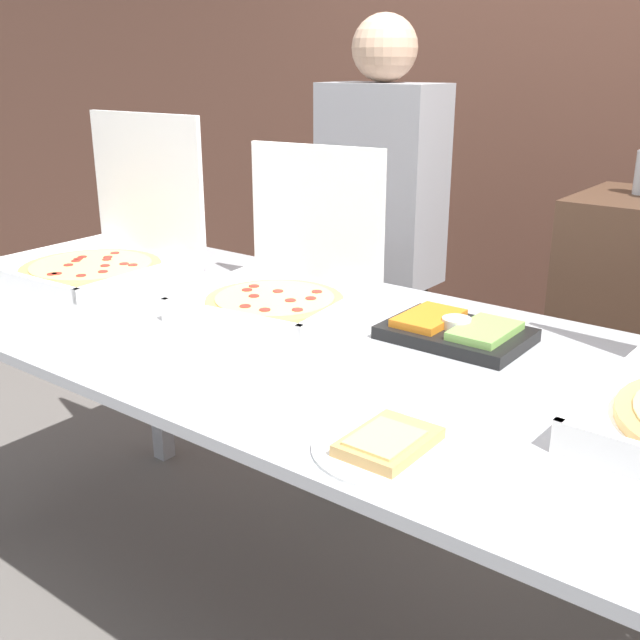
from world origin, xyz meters
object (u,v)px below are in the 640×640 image
pizza_box_near_right (285,280)px  pizza_box_far_left (106,247)px  paper_plate_front_center (388,445)px  veggie_tray (456,331)px  person_guest_plaid (379,258)px

pizza_box_near_right → pizza_box_far_left: size_ratio=0.93×
paper_plate_front_center → veggie_tray: size_ratio=0.80×
person_guest_plaid → pizza_box_near_right: bearing=102.3°
veggie_tray → person_guest_plaid: bearing=134.8°
paper_plate_front_center → person_guest_plaid: person_guest_plaid is taller
pizza_box_near_right → veggie_tray: pizza_box_near_right is taller
pizza_box_far_left → veggie_tray: size_ratio=1.56×
pizza_box_near_right → veggie_tray: bearing=-1.0°
veggie_tray → person_guest_plaid: person_guest_plaid is taller
pizza_box_near_right → paper_plate_front_center: (0.63, -0.49, -0.06)m
pizza_box_near_right → veggie_tray: (0.47, 0.05, -0.05)m
paper_plate_front_center → person_guest_plaid: 1.40m
pizza_box_near_right → paper_plate_front_center: size_ratio=1.81×
pizza_box_near_right → pizza_box_far_left: 0.65m
pizza_box_near_right → veggie_tray: size_ratio=1.46×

